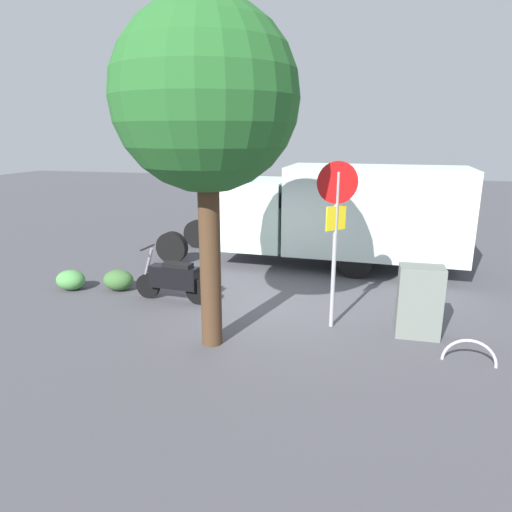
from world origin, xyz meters
TOP-DOWN VIEW (x-y plane):
  - ground_plane at (0.00, 0.00)m, footprint 60.00×60.00m
  - box_truck_near at (-1.24, -3.41)m, footprint 8.38×2.40m
  - motorcycle at (2.02, 0.28)m, footprint 1.81×0.55m
  - stop_sign at (-1.49, 0.82)m, footprint 0.71×0.33m
  - street_tree at (0.50, 2.05)m, footprint 2.94×2.94m
  - utility_cabinet at (-3.05, 0.85)m, footprint 0.78×0.48m
  - bike_rack_hoop at (-3.79, 1.75)m, footprint 0.85×0.15m
  - shrub_near_sign at (4.72, 0.18)m, footprint 0.70×0.57m
  - shrub_mid_verge at (3.60, -0.08)m, footprint 0.72×0.59m

SIDE VIEW (x-z plane):
  - ground_plane at x=0.00m, z-range 0.00..0.00m
  - bike_rack_hoop at x=-3.79m, z-range -0.43..0.43m
  - shrub_near_sign at x=4.72m, z-range 0.00..0.48m
  - shrub_mid_verge at x=3.60m, z-range 0.00..0.49m
  - motorcycle at x=2.02m, z-range -0.08..1.12m
  - utility_cabinet at x=-3.05m, z-range 0.00..1.33m
  - box_truck_near at x=-1.24m, z-range 0.18..2.94m
  - stop_sign at x=-1.49m, z-range 0.53..3.67m
  - street_tree at x=0.50m, z-range 1.30..6.92m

